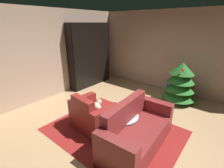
{
  "coord_description": "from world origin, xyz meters",
  "views": [
    {
      "loc": [
        1.77,
        -2.53,
        2.27
      ],
      "look_at": [
        -0.41,
        0.16,
        0.96
      ],
      "focal_mm": 26.03,
      "sensor_mm": 36.0,
      "label": 1
    }
  ],
  "objects_px": {
    "decorated_tree": "(180,83)",
    "coffee_table": "(122,117)",
    "armchair_red": "(93,116)",
    "bottle_on_table": "(117,115)",
    "couch_red": "(136,132)",
    "book_stack_on_table": "(122,113)",
    "bookshelf_unit": "(92,56)"
  },
  "relations": [
    {
      "from": "coffee_table",
      "to": "armchair_red",
      "type": "bearing_deg",
      "value": -158.11
    },
    {
      "from": "bookshelf_unit",
      "to": "decorated_tree",
      "type": "bearing_deg",
      "value": 9.05
    },
    {
      "from": "armchair_red",
      "to": "bottle_on_table",
      "type": "xyz_separation_m",
      "value": [
        0.64,
        0.07,
        0.25
      ]
    },
    {
      "from": "coffee_table",
      "to": "decorated_tree",
      "type": "bearing_deg",
      "value": 79.42
    },
    {
      "from": "book_stack_on_table",
      "to": "decorated_tree",
      "type": "xyz_separation_m",
      "value": [
        0.43,
        2.34,
        0.11
      ]
    },
    {
      "from": "armchair_red",
      "to": "bottle_on_table",
      "type": "distance_m",
      "value": 0.69
    },
    {
      "from": "coffee_table",
      "to": "book_stack_on_table",
      "type": "relative_size",
      "value": 2.89
    },
    {
      "from": "couch_red",
      "to": "decorated_tree",
      "type": "distance_m",
      "value": 2.45
    },
    {
      "from": "couch_red",
      "to": "bookshelf_unit",
      "type": "bearing_deg",
      "value": 148.26
    },
    {
      "from": "couch_red",
      "to": "bottle_on_table",
      "type": "bearing_deg",
      "value": -170.62
    },
    {
      "from": "armchair_red",
      "to": "bookshelf_unit",
      "type": "bearing_deg",
      "value": 135.09
    },
    {
      "from": "bookshelf_unit",
      "to": "coffee_table",
      "type": "bearing_deg",
      "value": -33.78
    },
    {
      "from": "armchair_red",
      "to": "couch_red",
      "type": "distance_m",
      "value": 1.06
    },
    {
      "from": "couch_red",
      "to": "decorated_tree",
      "type": "xyz_separation_m",
      "value": [
        0.01,
        2.43,
        0.31
      ]
    },
    {
      "from": "decorated_tree",
      "to": "couch_red",
      "type": "bearing_deg",
      "value": -90.33
    },
    {
      "from": "couch_red",
      "to": "bottle_on_table",
      "type": "xyz_separation_m",
      "value": [
        -0.41,
        -0.07,
        0.25
      ]
    },
    {
      "from": "bookshelf_unit",
      "to": "coffee_table",
      "type": "height_order",
      "value": "bookshelf_unit"
    },
    {
      "from": "bookshelf_unit",
      "to": "coffee_table",
      "type": "distance_m",
      "value": 3.33
    },
    {
      "from": "bookshelf_unit",
      "to": "armchair_red",
      "type": "xyz_separation_m",
      "value": [
        2.07,
        -2.06,
        -0.81
      ]
    },
    {
      "from": "coffee_table",
      "to": "bottle_on_table",
      "type": "bearing_deg",
      "value": -87.04
    },
    {
      "from": "coffee_table",
      "to": "bottle_on_table",
      "type": "relative_size",
      "value": 2.51
    },
    {
      "from": "couch_red",
      "to": "coffee_table",
      "type": "height_order",
      "value": "couch_red"
    },
    {
      "from": "book_stack_on_table",
      "to": "decorated_tree",
      "type": "bearing_deg",
      "value": 79.5
    },
    {
      "from": "decorated_tree",
      "to": "coffee_table",
      "type": "bearing_deg",
      "value": -100.58
    },
    {
      "from": "decorated_tree",
      "to": "bookshelf_unit",
      "type": "bearing_deg",
      "value": -170.95
    },
    {
      "from": "decorated_tree",
      "to": "armchair_red",
      "type": "bearing_deg",
      "value": -112.56
    },
    {
      "from": "armchair_red",
      "to": "decorated_tree",
      "type": "xyz_separation_m",
      "value": [
        1.06,
        2.56,
        0.31
      ]
    },
    {
      "from": "bookshelf_unit",
      "to": "couch_red",
      "type": "bearing_deg",
      "value": -31.74
    },
    {
      "from": "book_stack_on_table",
      "to": "couch_red",
      "type": "bearing_deg",
      "value": -12.6
    },
    {
      "from": "book_stack_on_table",
      "to": "bottle_on_table",
      "type": "xyz_separation_m",
      "value": [
        0.01,
        -0.16,
        0.05
      ]
    },
    {
      "from": "bookshelf_unit",
      "to": "armchair_red",
      "type": "relative_size",
      "value": 2.18
    },
    {
      "from": "book_stack_on_table",
      "to": "armchair_red",
      "type": "bearing_deg",
      "value": -160.26
    }
  ]
}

